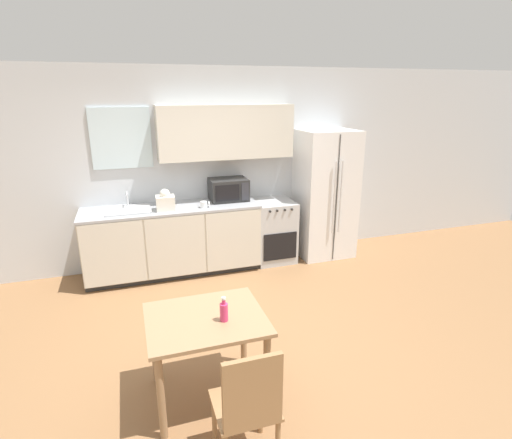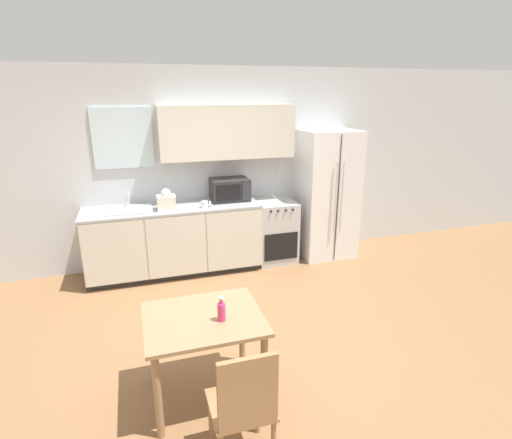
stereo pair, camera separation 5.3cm
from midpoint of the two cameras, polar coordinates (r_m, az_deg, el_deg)
The scene contains 12 objects.
ground_plane at distance 4.26m, azimuth -2.72°, elevation -16.10°, with size 12.00×12.00×0.00m, color olive.
wall_back at distance 5.61m, azimuth -7.98°, elevation 8.11°, with size 12.00×0.38×2.70m.
kitchen_counter at distance 5.49m, azimuth -11.98°, elevation -2.86°, with size 2.29×0.67×0.93m.
oven_range at distance 5.81m, azimuth 2.13°, elevation -1.57°, with size 0.57×0.64×0.89m.
refrigerator at distance 5.97m, azimuth 9.61°, elevation 3.59°, with size 0.79×0.70×1.86m.
kitchen_sink at distance 5.33m, azimuth -18.06°, elevation 1.39°, with size 0.56×0.45×0.20m.
microwave at distance 5.53m, azimuth -4.22°, elevation 4.30°, with size 0.51×0.38×0.30m.
coffee_mug at distance 5.23m, azimuth -7.69°, elevation 2.15°, with size 0.13×0.09×0.08m.
grocery_bag_0 at distance 5.19m, azimuth -13.11°, elevation 2.56°, with size 0.24×0.21×0.28m.
dining_table at distance 3.24m, azimuth -7.60°, elevation -15.57°, with size 0.90×0.75×0.73m.
dining_chair_near at distance 2.72m, azimuth -1.66°, elevation -24.81°, with size 0.40×0.40×0.93m.
drink_bottle at distance 3.08m, azimuth -5.11°, elevation -12.93°, with size 0.06×0.06×0.20m.
Camera 1 is at (-0.93, -3.40, 2.38)m, focal length 28.00 mm.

